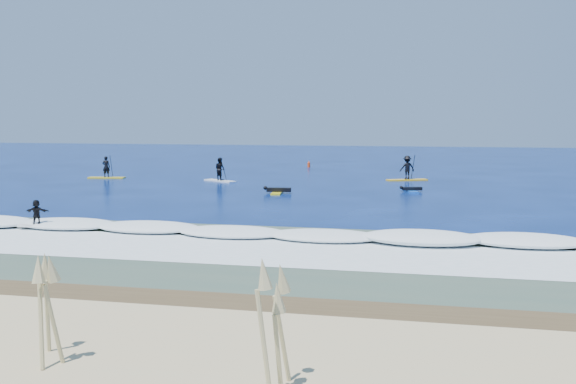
% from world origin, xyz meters
% --- Properties ---
extents(ground, '(160.00, 160.00, 0.00)m').
position_xyz_m(ground, '(0.00, 0.00, 0.00)').
color(ground, '#031443').
rests_on(ground, ground).
extents(wet_sand_strip, '(90.00, 5.00, 0.08)m').
position_xyz_m(wet_sand_strip, '(0.00, -21.50, 0.00)').
color(wet_sand_strip, '#463620').
rests_on(wet_sand_strip, ground).
extents(shallow_water, '(90.00, 13.00, 0.01)m').
position_xyz_m(shallow_water, '(0.00, -14.00, 0.01)').
color(shallow_water, '#3D5341').
rests_on(shallow_water, ground).
extents(breaking_wave, '(40.00, 6.00, 0.30)m').
position_xyz_m(breaking_wave, '(0.00, -10.00, 0.00)').
color(breaking_wave, white).
rests_on(breaking_wave, ground).
extents(whitewater, '(34.00, 5.00, 0.02)m').
position_xyz_m(whitewater, '(0.00, -13.00, 0.00)').
color(whitewater, silver).
rests_on(whitewater, ground).
extents(sup_paddler_left, '(3.11, 1.21, 2.12)m').
position_xyz_m(sup_paddler_left, '(-16.97, 12.97, 0.66)').
color(sup_paddler_left, yellow).
rests_on(sup_paddler_left, ground).
extents(sup_paddler_center, '(3.06, 2.30, 2.18)m').
position_xyz_m(sup_paddler_center, '(-6.83, 12.37, 0.82)').
color(sup_paddler_center, white).
rests_on(sup_paddler_center, ground).
extents(sup_paddler_right, '(3.35, 2.14, 2.32)m').
position_xyz_m(sup_paddler_right, '(7.67, 16.26, 0.91)').
color(sup_paddler_right, yellow).
rests_on(sup_paddler_right, ground).
extents(prone_paddler_near, '(1.88, 2.41, 0.49)m').
position_xyz_m(prone_paddler_near, '(-0.56, 5.48, 0.17)').
color(prone_paddler_near, yellow).
rests_on(prone_paddler_near, ground).
extents(prone_paddler_far, '(1.53, 2.01, 0.41)m').
position_xyz_m(prone_paddler_far, '(8.17, 8.22, 0.14)').
color(prone_paddler_far, blue).
rests_on(prone_paddler_far, ground).
extents(wave_surfer, '(1.72, 0.67, 1.21)m').
position_xyz_m(wave_surfer, '(-7.94, -10.61, 0.71)').
color(wave_surfer, silver).
rests_on(wave_surfer, breaking_wave).
extents(marker_buoy, '(0.29, 0.29, 0.70)m').
position_xyz_m(marker_buoy, '(-2.54, 28.30, 0.30)').
color(marker_buoy, '#E84114').
rests_on(marker_buoy, ground).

